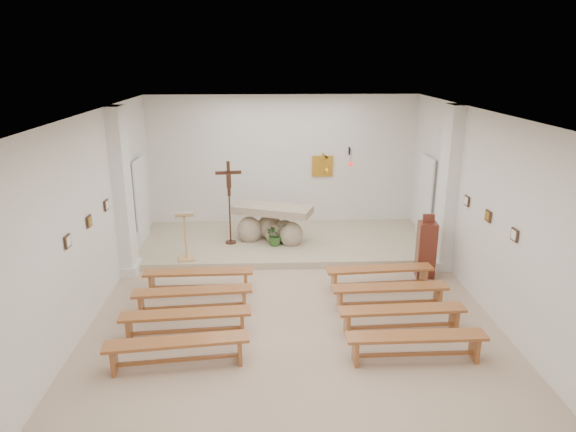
{
  "coord_description": "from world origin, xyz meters",
  "views": [
    {
      "loc": [
        -0.44,
        -8.27,
        4.4
      ],
      "look_at": [
        -0.01,
        1.6,
        1.33
      ],
      "focal_mm": 32.0,
      "sensor_mm": 36.0,
      "label": 1
    }
  ],
  "objects_px": {
    "crucifix_stand": "(229,197)",
    "bench_right_fourth": "(416,341)",
    "bench_right_second": "(390,292)",
    "bench_right_front": "(379,273)",
    "bench_left_third": "(186,319)",
    "bench_left_fourth": "(177,347)",
    "bench_right_third": "(401,314)",
    "bench_left_second": "(193,295)",
    "altar": "(272,226)",
    "lectern": "(185,236)",
    "bench_left_front": "(199,276)",
    "donation_pedestal": "(426,249)"
  },
  "relations": [
    {
      "from": "bench_left_third",
      "to": "altar",
      "type": "bearing_deg",
      "value": 66.36
    },
    {
      "from": "lectern",
      "to": "bench_left_third",
      "type": "height_order",
      "value": "lectern"
    },
    {
      "from": "bench_right_fourth",
      "to": "donation_pedestal",
      "type": "bearing_deg",
      "value": 70.37
    },
    {
      "from": "donation_pedestal",
      "to": "bench_left_front",
      "type": "xyz_separation_m",
      "value": [
        -4.62,
        -0.56,
        -0.27
      ]
    },
    {
      "from": "bench_right_third",
      "to": "bench_left_second",
      "type": "bearing_deg",
      "value": 164.28
    },
    {
      "from": "bench_right_second",
      "to": "bench_right_third",
      "type": "xyz_separation_m",
      "value": [
        0.0,
        -0.85,
        0.0
      ]
    },
    {
      "from": "donation_pedestal",
      "to": "bench_right_front",
      "type": "distance_m",
      "value": 1.24
    },
    {
      "from": "donation_pedestal",
      "to": "lectern",
      "type": "bearing_deg",
      "value": 177.11
    },
    {
      "from": "crucifix_stand",
      "to": "bench_left_third",
      "type": "height_order",
      "value": "crucifix_stand"
    },
    {
      "from": "bench_right_second",
      "to": "bench_left_third",
      "type": "distance_m",
      "value": 3.65
    },
    {
      "from": "bench_left_second",
      "to": "bench_right_second",
      "type": "relative_size",
      "value": 1.0
    },
    {
      "from": "bench_left_second",
      "to": "bench_left_fourth",
      "type": "xyz_separation_m",
      "value": [
        0.0,
        -1.7,
        0.0
      ]
    },
    {
      "from": "altar",
      "to": "crucifix_stand",
      "type": "relative_size",
      "value": 1.0
    },
    {
      "from": "lectern",
      "to": "bench_left_second",
      "type": "relative_size",
      "value": 0.53
    },
    {
      "from": "donation_pedestal",
      "to": "bench_left_third",
      "type": "xyz_separation_m",
      "value": [
        -4.62,
        -2.26,
        -0.27
      ]
    },
    {
      "from": "crucifix_stand",
      "to": "bench_left_front",
      "type": "xyz_separation_m",
      "value": [
        -0.47,
        -2.34,
        -0.96
      ]
    },
    {
      "from": "lectern",
      "to": "bench_right_second",
      "type": "relative_size",
      "value": 0.53
    },
    {
      "from": "bench_left_front",
      "to": "bench_left_third",
      "type": "height_order",
      "value": "same"
    },
    {
      "from": "donation_pedestal",
      "to": "bench_right_second",
      "type": "height_order",
      "value": "donation_pedestal"
    },
    {
      "from": "bench_right_front",
      "to": "bench_left_second",
      "type": "relative_size",
      "value": 1.0
    },
    {
      "from": "bench_right_front",
      "to": "bench_left_front",
      "type": "bearing_deg",
      "value": 176.09
    },
    {
      "from": "bench_left_second",
      "to": "bench_left_fourth",
      "type": "height_order",
      "value": "same"
    },
    {
      "from": "bench_left_fourth",
      "to": "bench_left_front",
      "type": "bearing_deg",
      "value": 83.63
    },
    {
      "from": "altar",
      "to": "bench_left_front",
      "type": "xyz_separation_m",
      "value": [
        -1.46,
        -2.48,
        -0.18
      ]
    },
    {
      "from": "bench_right_second",
      "to": "bench_right_fourth",
      "type": "height_order",
      "value": "same"
    },
    {
      "from": "bench_left_front",
      "to": "bench_left_third",
      "type": "bearing_deg",
      "value": -90.89
    },
    {
      "from": "donation_pedestal",
      "to": "bench_right_third",
      "type": "height_order",
      "value": "donation_pedestal"
    },
    {
      "from": "crucifix_stand",
      "to": "bench_right_front",
      "type": "xyz_separation_m",
      "value": [
        3.08,
        -2.34,
        -0.96
      ]
    },
    {
      "from": "bench_left_second",
      "to": "bench_right_fourth",
      "type": "bearing_deg",
      "value": -29.97
    },
    {
      "from": "bench_left_second",
      "to": "crucifix_stand",
      "type": "bearing_deg",
      "value": 77.26
    },
    {
      "from": "bench_left_front",
      "to": "bench_left_third",
      "type": "distance_m",
      "value": 1.7
    },
    {
      "from": "bench_left_third",
      "to": "bench_left_fourth",
      "type": "xyz_separation_m",
      "value": [
        0.0,
        -0.85,
        0.0
      ]
    },
    {
      "from": "altar",
      "to": "bench_right_third",
      "type": "distance_m",
      "value": 4.67
    },
    {
      "from": "bench_left_fourth",
      "to": "lectern",
      "type": "bearing_deg",
      "value": 89.95
    },
    {
      "from": "bench_right_front",
      "to": "lectern",
      "type": "bearing_deg",
      "value": 157.58
    },
    {
      "from": "bench_right_second",
      "to": "bench_right_third",
      "type": "distance_m",
      "value": 0.85
    },
    {
      "from": "bench_left_third",
      "to": "bench_right_third",
      "type": "distance_m",
      "value": 3.55
    },
    {
      "from": "bench_right_second",
      "to": "bench_left_fourth",
      "type": "xyz_separation_m",
      "value": [
        -3.55,
        -1.7,
        0.0
      ]
    },
    {
      "from": "bench_right_front",
      "to": "bench_left_third",
      "type": "distance_m",
      "value": 3.93
    },
    {
      "from": "bench_left_third",
      "to": "bench_right_fourth",
      "type": "xyz_separation_m",
      "value": [
        3.55,
        -0.85,
        0.0
      ]
    },
    {
      "from": "lectern",
      "to": "bench_right_fourth",
      "type": "relative_size",
      "value": 0.53
    },
    {
      "from": "altar",
      "to": "bench_left_second",
      "type": "xyz_separation_m",
      "value": [
        -1.46,
        -3.33,
        -0.18
      ]
    },
    {
      "from": "bench_left_third",
      "to": "donation_pedestal",
      "type": "bearing_deg",
      "value": 21.66
    },
    {
      "from": "bench_right_front",
      "to": "bench_right_second",
      "type": "bearing_deg",
      "value": -93.91
    },
    {
      "from": "bench_left_fourth",
      "to": "bench_right_fourth",
      "type": "xyz_separation_m",
      "value": [
        3.55,
        0.0,
        0.0
      ]
    },
    {
      "from": "bench_right_second",
      "to": "bench_right_front",
      "type": "bearing_deg",
      "value": 88.25
    },
    {
      "from": "bench_right_second",
      "to": "altar",
      "type": "bearing_deg",
      "value": 120.33
    },
    {
      "from": "crucifix_stand",
      "to": "bench_right_fourth",
      "type": "bearing_deg",
      "value": -65.4
    },
    {
      "from": "bench_right_second",
      "to": "bench_left_fourth",
      "type": "relative_size",
      "value": 0.99
    },
    {
      "from": "crucifix_stand",
      "to": "bench_left_second",
      "type": "distance_m",
      "value": 3.36
    }
  ]
}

